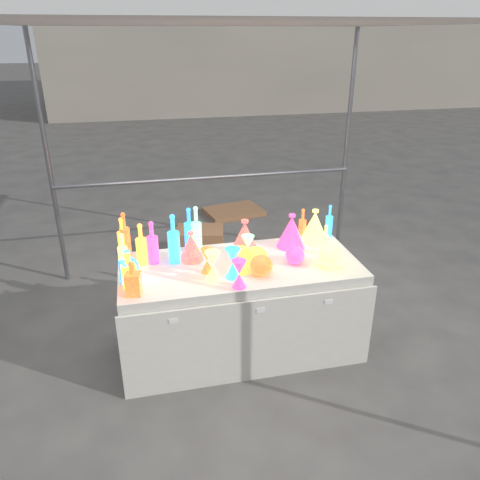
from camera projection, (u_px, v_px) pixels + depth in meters
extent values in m
plane|color=slate|center=(240.00, 345.00, 3.84)|extent=(80.00, 80.00, 0.00)
cylinder|color=gray|center=(49.00, 166.00, 4.38)|extent=(0.04, 0.04, 2.40)
cylinder|color=gray|center=(346.00, 150.00, 4.98)|extent=(0.04, 0.04, 2.40)
cube|color=white|center=(240.00, 18.00, 2.84)|extent=(3.15, 3.15, 0.06)
cylinder|color=gray|center=(208.00, 178.00, 4.74)|extent=(3.00, 0.04, 0.04)
cube|color=silver|center=(240.00, 307.00, 3.68)|extent=(1.80, 0.80, 0.75)
cube|color=silver|center=(253.00, 342.00, 3.33)|extent=(1.84, 0.02, 0.68)
cube|color=white|center=(173.00, 321.00, 3.10)|extent=(0.06, 0.00, 0.03)
cube|color=white|center=(261.00, 310.00, 3.22)|extent=(0.06, 0.00, 0.03)
cube|color=white|center=(329.00, 302.00, 3.32)|extent=(0.06, 0.00, 0.03)
cube|color=#B3A995|center=(264.00, 10.00, 15.88)|extent=(14.00, 6.00, 6.00)
cube|color=#9D6B47|center=(200.00, 244.00, 5.21)|extent=(0.57, 0.47, 0.37)
cube|color=#9D6B47|center=(234.00, 211.00, 6.59)|extent=(0.86, 0.69, 0.07)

